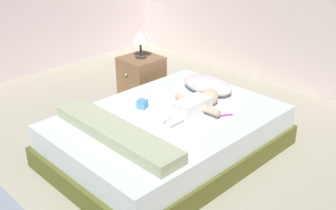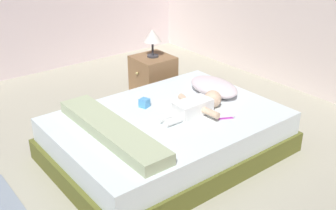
{
  "view_description": "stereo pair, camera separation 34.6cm",
  "coord_description": "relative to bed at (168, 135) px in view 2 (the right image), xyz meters",
  "views": [
    {
      "loc": [
        2.01,
        -1.42,
        1.97
      ],
      "look_at": [
        -0.22,
        0.78,
        0.49
      ],
      "focal_mm": 43.51,
      "sensor_mm": 36.0,
      "label": 1
    },
    {
      "loc": [
        2.24,
        -1.16,
        1.97
      ],
      "look_at": [
        -0.22,
        0.78,
        0.49
      ],
      "focal_mm": 43.51,
      "sensor_mm": 36.0,
      "label": 2
    }
  ],
  "objects": [
    {
      "name": "baby",
      "position": [
        0.11,
        0.23,
        0.26
      ],
      "size": [
        0.51,
        0.65,
        0.16
      ],
      "color": "white",
      "rests_on": "bed"
    },
    {
      "name": "toy_block",
      "position": [
        -0.27,
        -0.06,
        0.24
      ],
      "size": [
        0.1,
        0.1,
        0.08
      ],
      "color": "#4FA0E4",
      "rests_on": "bed"
    },
    {
      "name": "nightstand",
      "position": [
        -1.04,
        0.61,
        0.07
      ],
      "size": [
        0.41,
        0.44,
        0.52
      ],
      "color": "olive",
      "rests_on": "ground_plane"
    },
    {
      "name": "toothbrush",
      "position": [
        0.36,
        0.36,
        0.21
      ],
      "size": [
        0.08,
        0.13,
        0.02
      ],
      "color": "#AE31A6",
      "rests_on": "bed"
    },
    {
      "name": "ground_plane",
      "position": [
        0.22,
        -0.78,
        -0.19
      ],
      "size": [
        8.0,
        8.0,
        0.0
      ],
      "primitive_type": "plane",
      "color": "#ACA993"
    },
    {
      "name": "lamp",
      "position": [
        -1.04,
        0.61,
        0.56
      ],
      "size": [
        0.2,
        0.2,
        0.31
      ],
      "color": "#333338",
      "rests_on": "nightstand"
    },
    {
      "name": "bed",
      "position": [
        0.0,
        0.0,
        0.0
      ],
      "size": [
        1.41,
        1.99,
        0.39
      ],
      "color": "brown",
      "rests_on": "ground_plane"
    },
    {
      "name": "pillow",
      "position": [
        -0.1,
        0.64,
        0.27
      ],
      "size": [
        0.54,
        0.32,
        0.15
      ],
      "color": "silver",
      "rests_on": "bed"
    },
    {
      "name": "blanket",
      "position": [
        0.0,
        -0.56,
        0.25
      ],
      "size": [
        1.27,
        0.26,
        0.1
      ],
      "color": "#AAB88E",
      "rests_on": "bed"
    }
  ]
}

